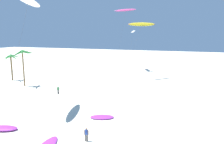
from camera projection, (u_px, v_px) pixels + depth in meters
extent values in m
cylinder|color=brown|center=(12.00, 68.00, 55.07)|extent=(0.38, 0.38, 6.54)
cone|color=#33843D|center=(14.00, 57.00, 54.29)|extent=(2.18, 0.67, 1.44)
cone|color=#33843D|center=(15.00, 56.00, 55.03)|extent=(1.85, 2.04, 1.05)
cone|color=#33843D|center=(13.00, 57.00, 55.42)|extent=(0.62, 2.09, 1.65)
cone|color=#33843D|center=(9.00, 56.00, 55.22)|extent=(2.25, 1.31, 1.04)
cone|color=#33843D|center=(7.00, 57.00, 54.66)|extent=(2.24, 1.12, 1.34)
cone|color=#33843D|center=(7.00, 58.00, 53.98)|extent=(1.35, 2.13, 1.63)
cone|color=#33843D|center=(10.00, 57.00, 53.59)|extent=(1.80, 2.07, 1.15)
cylinder|color=brown|center=(24.00, 69.00, 48.79)|extent=(0.31, 0.31, 8.11)
cone|color=#287533|center=(27.00, 52.00, 47.58)|extent=(2.88, 0.71, 1.09)
cone|color=#287533|center=(28.00, 52.00, 48.96)|extent=(1.95, 2.73, 1.21)
cone|color=#287533|center=(26.00, 52.00, 49.45)|extent=(1.10, 2.89, 1.39)
cone|color=#287533|center=(20.00, 53.00, 49.00)|extent=(2.85, 1.45, 1.51)
cone|color=#287533|center=(17.00, 54.00, 48.24)|extent=(2.77, 1.43, 1.79)
cone|color=#287533|center=(18.00, 53.00, 46.98)|extent=(0.79, 2.87, 1.40)
cone|color=#287533|center=(22.00, 53.00, 46.86)|extent=(2.30, 2.52, 1.09)
ellipsoid|color=white|center=(28.00, 1.00, 31.30)|extent=(3.43, 7.69, 1.64)
ellipsoid|color=blue|center=(28.00, 1.00, 31.29)|extent=(2.59, 7.55, 1.24)
cylinder|color=#4C4C51|center=(16.00, 60.00, 29.35)|extent=(0.79, 7.13, 16.63)
ellipsoid|color=yellow|center=(142.00, 24.00, 56.06)|extent=(6.54, 7.18, 1.43)
ellipsoid|color=#EA5193|center=(142.00, 24.00, 56.05)|extent=(6.14, 6.88, 0.72)
cylinder|color=#4C4C51|center=(132.00, 53.00, 54.27)|extent=(3.05, 7.84, 14.38)
ellipsoid|color=white|center=(133.00, 32.00, 70.66)|extent=(3.23, 5.44, 1.28)
ellipsoid|color=#19B2B7|center=(133.00, 31.00, 70.65)|extent=(2.50, 5.21, 0.90)
cylinder|color=#4C4C51|center=(130.00, 52.00, 68.76)|extent=(0.15, 6.62, 12.68)
ellipsoid|color=#EA5193|center=(126.00, 10.00, 66.89)|extent=(6.26, 6.59, 1.84)
ellipsoid|color=#19B2B7|center=(126.00, 10.00, 66.88)|extent=(5.88, 6.32, 1.33)
cylinder|color=#4C4C51|center=(120.00, 41.00, 66.48)|extent=(1.59, 5.20, 19.33)
ellipsoid|color=purple|center=(102.00, 117.00, 30.44)|extent=(3.78, 2.84, 0.28)
ellipsoid|color=white|center=(102.00, 117.00, 30.44)|extent=(1.95, 1.93, 0.17)
ellipsoid|color=purple|center=(3.00, 128.00, 26.62)|extent=(4.10, 2.66, 0.43)
ellipsoid|color=black|center=(3.00, 128.00, 26.62)|extent=(2.04, 1.81, 0.26)
cylinder|color=black|center=(87.00, 138.00, 23.74)|extent=(0.14, 0.14, 0.81)
cylinder|color=black|center=(86.00, 138.00, 23.76)|extent=(0.14, 0.14, 0.81)
cube|color=#2D4CA5|center=(86.00, 132.00, 23.63)|extent=(0.34, 0.27, 0.55)
cylinder|color=#9E7051|center=(88.00, 133.00, 23.61)|extent=(0.09, 0.09, 0.56)
cylinder|color=#9E7051|center=(85.00, 132.00, 23.66)|extent=(0.09, 0.09, 0.56)
sphere|color=#9E7051|center=(86.00, 129.00, 23.56)|extent=(0.21, 0.21, 0.21)
cylinder|color=black|center=(59.00, 92.00, 42.66)|extent=(0.14, 0.14, 0.88)
cylinder|color=black|center=(58.00, 92.00, 42.60)|extent=(0.14, 0.14, 0.88)
cube|color=#338C4C|center=(58.00, 88.00, 42.50)|extent=(0.36, 0.35, 0.57)
cylinder|color=tan|center=(59.00, 89.00, 42.59)|extent=(0.09, 0.09, 0.56)
cylinder|color=tan|center=(57.00, 89.00, 42.44)|extent=(0.09, 0.09, 0.56)
sphere|color=tan|center=(58.00, 86.00, 42.43)|extent=(0.21, 0.21, 0.21)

